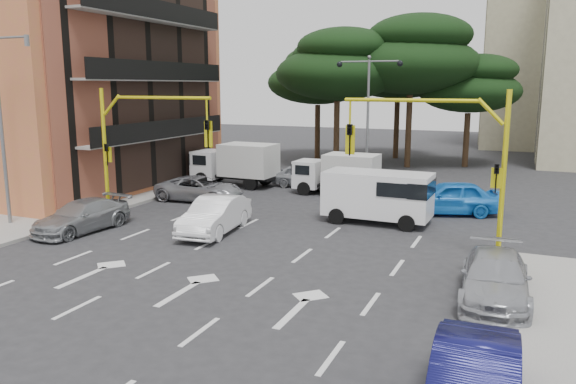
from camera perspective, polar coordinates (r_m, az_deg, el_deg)
name	(u,v)px	position (r m, az deg, el deg)	size (l,w,h in m)	color
ground	(253,249)	(21.43, -3.54, -5.85)	(120.00, 120.00, 0.00)	#28282B
median_strip	(366,182)	(36.06, 7.93, 1.05)	(1.40, 6.00, 0.15)	gray
apartment_orange	(47,73)	(37.87, -23.27, 11.05)	(15.19, 16.15, 13.70)	#C0773C
apartment_beige_far	(575,62)	(62.46, 27.14, 11.71)	(16.20, 12.15, 16.70)	tan
pine_left_near	(338,64)	(42.41, 5.12, 12.78)	(9.15, 9.15, 10.23)	#382616
pine_center	(412,55)	(43.11, 12.50, 13.46)	(9.98, 9.98, 11.16)	#382616
pine_left_far	(318,75)	(47.15, 3.11, 11.76)	(8.32, 8.32, 9.30)	#382616
pine_right	(470,84)	(44.47, 18.03, 10.42)	(7.49, 7.49, 8.37)	#382616
pine_back	(399,67)	(48.38, 11.23, 12.37)	(9.15, 9.15, 10.23)	#382616
signal_mast_right	(451,150)	(20.58, 16.19, 4.11)	(5.79, 0.37, 6.00)	yellow
signal_mast_left	(136,136)	(25.99, -15.22, 5.48)	(5.79, 0.37, 6.00)	yellow
street_lamp_left	(4,119)	(26.91, -26.89, 6.65)	(2.08, 0.20, 8.00)	slate
street_lamp_center	(368,97)	(35.55, 8.16, 9.58)	(4.16, 0.36, 7.77)	slate
car_white_hatch	(215,215)	(23.78, -7.43, -2.36)	(1.59, 4.56, 1.50)	white
car_blue_compact	(449,198)	(28.02, 16.03, -0.55)	(1.93, 4.79, 1.63)	blue
car_silver_wagon	(82,216)	(25.39, -20.23, -2.32)	(1.84, 4.53, 1.31)	gray
car_silver_cross_a	(200,189)	(30.44, -8.97, 0.33)	(2.19, 4.76, 1.32)	gray
car_silver_cross_b	(305,176)	(34.07, 1.74, 1.61)	(1.61, 4.00, 1.36)	#A9ACB1
car_silver_parked	(495,278)	(17.40, 20.28, -8.18)	(1.89, 4.65, 1.35)	#A3A6AB
van_white	(377,197)	(25.54, 9.08, -0.51)	(2.13, 4.71, 2.36)	white
box_truck_a	(235,165)	(34.72, -5.41, 2.80)	(2.24, 5.34, 2.63)	white
box_truck_b	(337,174)	(31.76, 4.97, 1.81)	(2.01, 4.80, 2.36)	white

